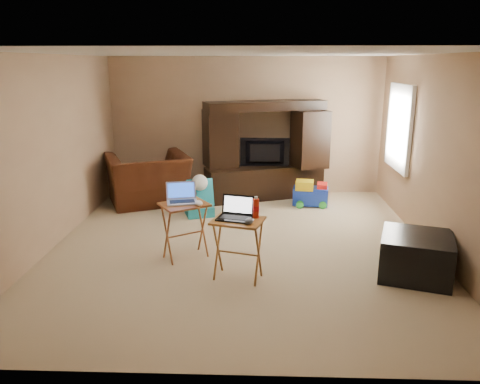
{
  "coord_description": "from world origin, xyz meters",
  "views": [
    {
      "loc": [
        0.2,
        -5.93,
        2.4
      ],
      "look_at": [
        0.0,
        -0.2,
        0.8
      ],
      "focal_mm": 35.0,
      "sensor_mm": 36.0,
      "label": 1
    }
  ],
  "objects_px": {
    "plush_toy": "(192,200)",
    "laptop_right": "(234,209)",
    "push_toy": "(311,193)",
    "child_rocker": "(199,198)",
    "laptop_left": "(182,194)",
    "mouse_left": "(199,203)",
    "entertainment_center": "(265,150)",
    "water_bottle": "(256,208)",
    "ottoman": "(416,256)",
    "mouse_right": "(249,221)",
    "television": "(265,153)",
    "tray_table_left": "(185,231)",
    "tray_table_right": "(238,249)",
    "recliner": "(148,179)"
  },
  "relations": [
    {
      "from": "recliner",
      "to": "child_rocker",
      "type": "relative_size",
      "value": 2.33
    },
    {
      "from": "tray_table_left",
      "to": "mouse_left",
      "type": "bearing_deg",
      "value": -53.7
    },
    {
      "from": "plush_toy",
      "to": "push_toy",
      "type": "bearing_deg",
      "value": 12.18
    },
    {
      "from": "tray_table_right",
      "to": "water_bottle",
      "type": "height_order",
      "value": "water_bottle"
    },
    {
      "from": "television",
      "to": "water_bottle",
      "type": "xyz_separation_m",
      "value": [
        -0.15,
        -3.23,
        -0.02
      ]
    },
    {
      "from": "tray_table_left",
      "to": "tray_table_right",
      "type": "height_order",
      "value": "tray_table_left"
    },
    {
      "from": "laptop_right",
      "to": "mouse_left",
      "type": "distance_m",
      "value": 0.67
    },
    {
      "from": "push_toy",
      "to": "child_rocker",
      "type": "bearing_deg",
      "value": -154.15
    },
    {
      "from": "mouse_left",
      "to": "laptop_right",
      "type": "bearing_deg",
      "value": -46.8
    },
    {
      "from": "entertainment_center",
      "to": "laptop_left",
      "type": "bearing_deg",
      "value": -131.1
    },
    {
      "from": "laptop_left",
      "to": "mouse_right",
      "type": "relative_size",
      "value": 2.59
    },
    {
      "from": "tray_table_right",
      "to": "mouse_left",
      "type": "xyz_separation_m",
      "value": [
        -0.5,
        0.51,
        0.39
      ]
    },
    {
      "from": "child_rocker",
      "to": "push_toy",
      "type": "bearing_deg",
      "value": -0.38
    },
    {
      "from": "laptop_left",
      "to": "water_bottle",
      "type": "xyz_separation_m",
      "value": [
        0.92,
        -0.53,
        -0.01
      ]
    },
    {
      "from": "push_toy",
      "to": "laptop_right",
      "type": "xyz_separation_m",
      "value": [
        -1.18,
        -2.84,
        0.6
      ]
    },
    {
      "from": "entertainment_center",
      "to": "water_bottle",
      "type": "height_order",
      "value": "entertainment_center"
    },
    {
      "from": "laptop_left",
      "to": "laptop_right",
      "type": "bearing_deg",
      "value": -53.76
    },
    {
      "from": "recliner",
      "to": "water_bottle",
      "type": "relative_size",
      "value": 6.07
    },
    {
      "from": "entertainment_center",
      "to": "laptop_right",
      "type": "bearing_deg",
      "value": -116.58
    },
    {
      "from": "mouse_left",
      "to": "mouse_right",
      "type": "relative_size",
      "value": 1.0
    },
    {
      "from": "television",
      "to": "laptop_left",
      "type": "xyz_separation_m",
      "value": [
        -1.06,
        -2.7,
        -0.0
      ]
    },
    {
      "from": "mouse_right",
      "to": "water_bottle",
      "type": "relative_size",
      "value": 0.66
    },
    {
      "from": "child_rocker",
      "to": "water_bottle",
      "type": "relative_size",
      "value": 2.61
    },
    {
      "from": "water_bottle",
      "to": "ottoman",
      "type": "bearing_deg",
      "value": 1.66
    },
    {
      "from": "laptop_left",
      "to": "mouse_left",
      "type": "bearing_deg",
      "value": -37.3
    },
    {
      "from": "push_toy",
      "to": "laptop_left",
      "type": "relative_size",
      "value": 1.61
    },
    {
      "from": "mouse_right",
      "to": "plush_toy",
      "type": "bearing_deg",
      "value": 111.2
    },
    {
      "from": "recliner",
      "to": "mouse_right",
      "type": "xyz_separation_m",
      "value": [
        1.81,
        -3.03,
        0.31
      ]
    },
    {
      "from": "entertainment_center",
      "to": "tray_table_right",
      "type": "distance_m",
      "value": 3.41
    },
    {
      "from": "television",
      "to": "tray_table_right",
      "type": "distance_m",
      "value": 3.36
    },
    {
      "from": "plush_toy",
      "to": "laptop_right",
      "type": "relative_size",
      "value": 1.14
    },
    {
      "from": "laptop_right",
      "to": "mouse_right",
      "type": "relative_size",
      "value": 2.58
    },
    {
      "from": "plush_toy",
      "to": "entertainment_center",
      "type": "bearing_deg",
      "value": 37.27
    },
    {
      "from": "plush_toy",
      "to": "recliner",
      "type": "bearing_deg",
      "value": 149.46
    },
    {
      "from": "push_toy",
      "to": "plush_toy",
      "type": "bearing_deg",
      "value": -159.3
    },
    {
      "from": "laptop_left",
      "to": "laptop_right",
      "type": "distance_m",
      "value": 0.89
    },
    {
      "from": "plush_toy",
      "to": "water_bottle",
      "type": "relative_size",
      "value": 1.93
    },
    {
      "from": "child_rocker",
      "to": "plush_toy",
      "type": "bearing_deg",
      "value": 116.13
    },
    {
      "from": "child_rocker",
      "to": "mouse_right",
      "type": "xyz_separation_m",
      "value": [
        0.85,
        -2.4,
        0.45
      ]
    },
    {
      "from": "ottoman",
      "to": "tray_table_left",
      "type": "distance_m",
      "value": 2.77
    },
    {
      "from": "laptop_left",
      "to": "mouse_right",
      "type": "xyz_separation_m",
      "value": [
        0.85,
        -0.73,
        -0.09
      ]
    },
    {
      "from": "laptop_right",
      "to": "mouse_right",
      "type": "height_order",
      "value": "laptop_right"
    },
    {
      "from": "laptop_left",
      "to": "mouse_left",
      "type": "height_order",
      "value": "laptop_left"
    },
    {
      "from": "mouse_left",
      "to": "mouse_right",
      "type": "height_order",
      "value": "mouse_left"
    },
    {
      "from": "television",
      "to": "push_toy",
      "type": "xyz_separation_m",
      "value": [
        0.79,
        -0.44,
        -0.61
      ]
    },
    {
      "from": "entertainment_center",
      "to": "tray_table_right",
      "type": "height_order",
      "value": "entertainment_center"
    },
    {
      "from": "tray_table_left",
      "to": "mouse_right",
      "type": "distance_m",
      "value": 1.14
    },
    {
      "from": "push_toy",
      "to": "tray_table_right",
      "type": "distance_m",
      "value": 3.08
    },
    {
      "from": "mouse_left",
      "to": "push_toy",
      "type": "bearing_deg",
      "value": 55.3
    },
    {
      "from": "water_bottle",
      "to": "push_toy",
      "type": "bearing_deg",
      "value": 71.38
    }
  ]
}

